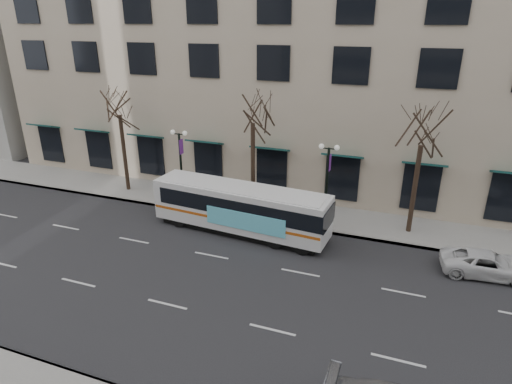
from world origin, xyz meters
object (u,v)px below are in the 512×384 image
at_px(lamp_post_left, 181,163).
at_px(lamp_post_right, 327,181).
at_px(city_bus, 241,208).
at_px(tree_far_mid, 253,108).
at_px(tree_far_right, 423,129).
at_px(tree_far_left, 118,101).
at_px(white_pickup, 487,264).

bearing_deg(lamp_post_left, lamp_post_right, 0.00).
distance_m(lamp_post_right, city_bus, 5.43).
xyz_separation_m(tree_far_mid, tree_far_right, (10.00, -0.00, -0.48)).
height_order(lamp_post_left, lamp_post_right, same).
relative_size(lamp_post_right, city_bus, 0.48).
bearing_deg(lamp_post_left, city_bus, -26.27).
bearing_deg(tree_far_left, lamp_post_right, -2.29).
distance_m(city_bus, white_pickup, 13.34).
height_order(tree_far_left, city_bus, tree_far_left).
xyz_separation_m(tree_far_mid, white_pickup, (13.80, -3.44, -6.30)).
bearing_deg(tree_far_left, lamp_post_left, -6.83).
distance_m(tree_far_mid, tree_far_right, 10.01).
xyz_separation_m(lamp_post_right, white_pickup, (8.80, -2.84, -2.33)).
relative_size(tree_far_right, lamp_post_left, 1.55).
bearing_deg(city_bus, white_pickup, 4.27).
height_order(tree_far_right, city_bus, tree_far_right).
bearing_deg(tree_far_right, tree_far_left, 180.00).
xyz_separation_m(tree_far_left, white_pickup, (23.80, -3.44, -6.09)).
bearing_deg(tree_far_right, tree_far_mid, 180.00).
bearing_deg(white_pickup, tree_far_left, 76.77).
height_order(tree_far_left, tree_far_right, tree_far_left).
xyz_separation_m(tree_far_left, city_bus, (10.50, -3.31, -5.10)).
height_order(lamp_post_left, white_pickup, lamp_post_left).
relative_size(tree_far_left, tree_far_right, 1.03).
bearing_deg(white_pickup, tree_far_mid, 71.00).
bearing_deg(tree_far_mid, city_bus, -81.45).
xyz_separation_m(tree_far_left, lamp_post_right, (15.01, -0.60, -3.75)).
bearing_deg(city_bus, tree_far_left, 167.34).
bearing_deg(lamp_post_right, white_pickup, -17.89).
relative_size(tree_far_left, lamp_post_left, 1.60).
distance_m(tree_far_right, lamp_post_right, 6.11).
height_order(tree_far_mid, white_pickup, tree_far_mid).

